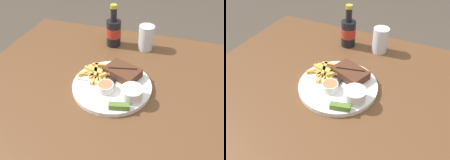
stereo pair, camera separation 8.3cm
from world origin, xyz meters
TOP-DOWN VIEW (x-y plane):
  - dining_table at (0.00, 0.00)m, footprint 1.16×0.95m
  - dinner_plate at (0.00, 0.00)m, footprint 0.31×0.31m
  - steak_portion at (0.02, 0.06)m, footprint 0.16×0.13m
  - fries_pile at (-0.07, 0.03)m, footprint 0.14×0.13m
  - coleslaw_cup at (0.09, -0.05)m, footprint 0.08×0.08m
  - dipping_sauce_cup at (-0.01, -0.04)m, footprint 0.06×0.06m
  - pickle_spear at (0.06, -0.11)m, footprint 0.07×0.04m
  - fork_utensil at (-0.08, -0.01)m, footprint 0.13×0.02m
  - knife_utensil at (-0.00, 0.04)m, footprint 0.03×0.17m
  - beer_bottle at (-0.09, 0.31)m, footprint 0.07×0.07m
  - drinking_glass at (0.07, 0.32)m, footprint 0.07×0.07m

SIDE VIEW (x-z plane):
  - dining_table at x=0.00m, z-range 0.29..1.05m
  - dinner_plate at x=0.00m, z-range 0.76..0.78m
  - fork_utensil at x=-0.08m, z-range 0.78..0.78m
  - knife_utensil at x=0.00m, z-range 0.78..0.79m
  - pickle_spear at x=0.06m, z-range 0.78..0.80m
  - fries_pile at x=-0.07m, z-range 0.78..0.80m
  - steak_portion at x=0.02m, z-range 0.78..0.81m
  - dipping_sauce_cup at x=-0.01m, z-range 0.78..0.81m
  - coleslaw_cup at x=0.09m, z-range 0.78..0.83m
  - drinking_glass at x=0.07m, z-range 0.76..0.88m
  - beer_bottle at x=-0.09m, z-range 0.73..0.94m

